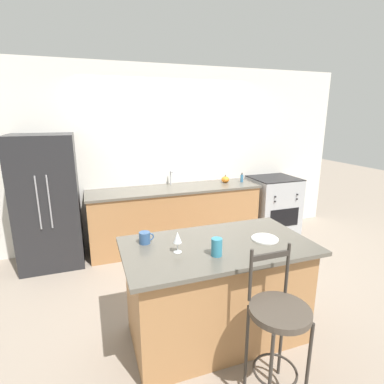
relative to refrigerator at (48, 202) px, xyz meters
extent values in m
plane|color=gray|center=(1.74, -0.35, -0.87)|extent=(18.00, 18.00, 0.00)
cube|color=silver|center=(1.74, 0.36, 0.48)|extent=(6.00, 0.07, 2.70)
cube|color=#A87547|center=(1.74, 0.03, -0.43)|extent=(2.55, 0.66, 0.88)
cube|color=#5B564C|center=(1.74, 0.03, 0.03)|extent=(2.58, 0.70, 0.03)
cube|color=black|center=(1.74, 0.03, 0.04)|extent=(0.56, 0.36, 0.01)
cylinder|color=#ADAFB5|center=(1.74, 0.25, 0.15)|extent=(0.02, 0.02, 0.22)
cylinder|color=#ADAFB5|center=(1.74, 0.19, 0.25)|extent=(0.02, 0.12, 0.02)
cube|color=#A87547|center=(1.53, -2.02, -0.44)|extent=(1.50, 0.78, 0.87)
cube|color=#5B564C|center=(1.53, -2.02, 0.01)|extent=(1.62, 0.90, 0.03)
cube|color=#232326|center=(0.00, 0.00, 0.00)|extent=(0.78, 0.68, 1.75)
cylinder|color=#939399|center=(-0.06, -0.36, 0.09)|extent=(0.02, 0.02, 0.66)
cylinder|color=#939399|center=(0.06, -0.36, 0.09)|extent=(0.02, 0.02, 0.66)
cube|color=#ADAFB5|center=(3.48, 0.00, -0.40)|extent=(0.74, 0.69, 0.94)
cube|color=black|center=(3.48, -0.36, -0.52)|extent=(0.54, 0.01, 0.30)
cube|color=black|center=(3.48, 0.00, 0.07)|extent=(0.74, 0.69, 0.02)
cylinder|color=black|center=(3.27, -0.36, -0.14)|extent=(0.03, 0.02, 0.03)
cylinder|color=black|center=(3.68, -0.36, -0.14)|extent=(0.03, 0.02, 0.03)
cylinder|color=black|center=(3.27, -0.36, -0.22)|extent=(0.03, 0.02, 0.03)
cylinder|color=black|center=(3.68, -0.36, -0.22)|extent=(0.03, 0.02, 0.03)
cylinder|color=#332D28|center=(1.52, -2.89, -0.53)|extent=(0.02, 0.02, 0.68)
cylinder|color=#332D28|center=(1.82, -2.89, -0.53)|extent=(0.02, 0.02, 0.68)
cylinder|color=#332D28|center=(1.52, -2.59, -0.53)|extent=(0.02, 0.02, 0.68)
cylinder|color=#332D28|center=(1.82, -2.59, -0.53)|extent=(0.02, 0.02, 0.68)
torus|color=#332D28|center=(1.67, -2.74, -0.66)|extent=(0.32, 0.32, 0.02)
cylinder|color=#4C4238|center=(1.67, -2.74, -0.17)|extent=(0.41, 0.41, 0.04)
cylinder|color=#332D28|center=(1.52, -2.59, 0.04)|extent=(0.02, 0.02, 0.39)
cylinder|color=#332D28|center=(1.82, -2.59, 0.04)|extent=(0.02, 0.02, 0.39)
cube|color=#332D28|center=(1.67, -2.59, 0.17)|extent=(0.30, 0.02, 0.04)
cylinder|color=white|center=(1.97, -2.07, 0.04)|extent=(0.24, 0.24, 0.01)
torus|color=white|center=(1.97, -2.07, 0.04)|extent=(0.23, 0.23, 0.01)
cylinder|color=white|center=(1.16, -2.05, 0.03)|extent=(0.07, 0.07, 0.00)
cylinder|color=white|center=(1.16, -2.05, 0.07)|extent=(0.01, 0.01, 0.08)
cone|color=white|center=(1.16, -2.05, 0.16)|extent=(0.07, 0.07, 0.09)
cylinder|color=#335689|center=(0.94, -1.79, 0.08)|extent=(0.10, 0.10, 0.10)
torus|color=#335689|center=(0.99, -1.79, 0.08)|extent=(0.07, 0.01, 0.07)
cylinder|color=teal|center=(1.43, -2.21, 0.10)|extent=(0.09, 0.09, 0.14)
ellipsoid|color=orange|center=(2.61, 0.08, 0.09)|extent=(0.13, 0.13, 0.10)
cylinder|color=brown|center=(2.61, 0.08, 0.16)|extent=(0.02, 0.02, 0.02)
cylinder|color=teal|center=(2.88, 0.03, 0.10)|extent=(0.05, 0.05, 0.12)
cylinder|color=black|center=(2.88, 0.03, 0.18)|extent=(0.02, 0.02, 0.03)
camera|label=1|loc=(0.53, -4.18, 1.11)|focal=28.00mm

